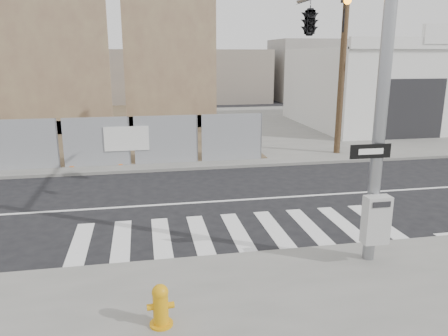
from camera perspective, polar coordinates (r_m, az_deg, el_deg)
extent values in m
plane|color=black|center=(13.99, -0.46, -4.37)|extent=(100.00, 100.00, 0.00)
cube|color=slate|center=(27.49, -5.70, 5.14)|extent=(50.00, 20.00, 0.12)
cylinder|color=gray|center=(9.59, 19.93, 8.18)|extent=(0.26, 0.26, 7.00)
cube|color=#B2B2AF|center=(9.89, 19.25, -6.40)|extent=(0.55, 0.30, 1.05)
cube|color=black|center=(9.48, 18.59, 2.08)|extent=(0.90, 0.03, 0.30)
cube|color=silver|center=(9.46, 18.65, 2.06)|extent=(0.55, 0.01, 0.12)
imported|color=black|center=(11.36, 15.49, 19.26)|extent=(0.16, 0.20, 1.00)
imported|color=black|center=(13.37, 11.18, 18.72)|extent=(0.53, 2.48, 1.00)
cylinder|color=gray|center=(20.52, 19.86, 8.64)|extent=(0.12, 0.12, 5.20)
imported|color=black|center=(20.45, 20.48, 15.61)|extent=(0.16, 0.20, 1.00)
cube|color=brown|center=(26.44, -21.40, 12.71)|extent=(6.00, 0.50, 8.00)
cube|color=brown|center=(27.13, -20.55, 5.14)|extent=(6.00, 1.30, 0.80)
cube|color=brown|center=(27.09, -7.00, 13.60)|extent=(5.50, 0.50, 8.00)
cube|color=brown|center=(27.78, -6.83, 6.17)|extent=(5.50, 1.30, 0.80)
cube|color=silver|center=(30.80, 21.71, 9.82)|extent=(12.00, 10.00, 4.80)
cube|color=black|center=(25.59, 23.66, 7.05)|extent=(3.40, 0.06, 3.20)
cylinder|color=brown|center=(20.54, 15.40, 15.70)|extent=(0.28, 0.28, 10.00)
cylinder|color=#CC8B0B|center=(7.91, -8.19, -19.48)|extent=(0.43, 0.43, 0.04)
cylinder|color=#CC8B0B|center=(7.75, -8.26, -17.79)|extent=(0.28, 0.28, 0.59)
sphere|color=#CC8B0B|center=(7.59, -8.35, -15.78)|extent=(0.28, 0.28, 0.28)
cylinder|color=#CC8B0B|center=(7.72, -9.51, -17.48)|extent=(0.15, 0.12, 0.11)
cylinder|color=#CC8B0B|center=(7.73, -7.05, -17.35)|extent=(0.15, 0.12, 0.11)
cube|color=orange|center=(18.95, -19.40, 0.29)|extent=(0.43, 0.43, 0.03)
cone|color=orange|center=(18.87, -19.49, 1.31)|extent=(0.38, 0.38, 0.72)
cylinder|color=silver|center=(18.85, -19.52, 1.62)|extent=(0.28, 0.28, 0.08)
cube|color=#FF660D|center=(18.73, -13.13, 0.59)|extent=(0.42, 0.42, 0.03)
cone|color=#FF660D|center=(18.66, -13.19, 1.58)|extent=(0.37, 0.37, 0.69)
cylinder|color=silver|center=(18.63, -13.20, 1.87)|extent=(0.27, 0.27, 0.08)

